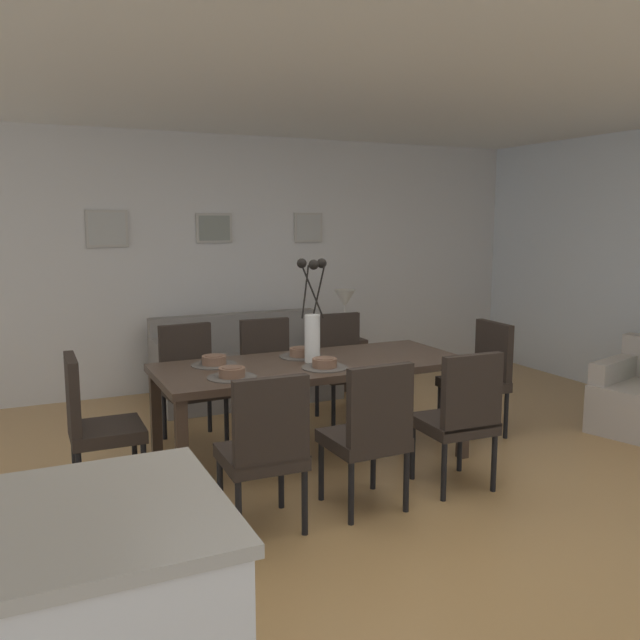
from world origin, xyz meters
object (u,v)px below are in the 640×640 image
Objects in this scene: dining_chair_head_east at (481,373)px; framed_picture_right at (308,228)px; framed_picture_center at (214,228)px; dining_chair_near_left at (265,445)px; dining_chair_far_right at (269,369)px; table_lamp at (345,303)px; sofa at (245,370)px; dining_chair_head_west at (93,419)px; bowl_far_right at (301,351)px; dining_table at (312,372)px; bowl_near_right at (214,359)px; framed_picture_left at (107,229)px; bowl_far_left at (325,362)px; bowl_near_left at (232,371)px; dining_chair_mid_right at (342,361)px; centerpiece_vase at (312,323)px; dining_chair_near_right at (191,377)px; dining_chair_far_left at (370,429)px; dining_chair_mid_left at (461,414)px; side_table at (345,363)px.

dining_chair_head_east is 2.72m from framed_picture_right.
framed_picture_right is (1.05, 0.00, -0.00)m from framed_picture_center.
dining_chair_near_left and dining_chair_far_right have the same top height.
table_lamp is (1.20, 0.97, 0.38)m from dining_chair_far_right.
framed_picture_center is (-0.12, 0.54, 1.38)m from sofa.
dining_chair_head_west is 1.53m from bowl_far_right.
dining_table is 1.14m from dining_chair_near_left.
bowl_near_right is 0.10× the size of sofa.
bowl_far_left is at bearing -68.18° from framed_picture_left.
framed_picture_right is (1.06, 1.57, 1.15)m from dining_chair_far_right.
bowl_near_left is (-0.66, -0.20, 0.11)m from dining_table.
framed_picture_left is 2.10m from framed_picture_right.
dining_table is 2.18m from table_lamp.
dining_chair_near_left reaches higher than bowl_far_right.
sofa is (-1.40, 1.87, -0.23)m from dining_chair_head_east.
centerpiece_vase reaches higher than dining_chair_mid_right.
bowl_near_right is at bearing -114.89° from sofa.
dining_chair_near_right and dining_chair_head_east have the same top height.
dining_table is at bearing -51.81° from dining_chair_near_right.
dining_chair_far_right is 1.80× the size of table_lamp.
bowl_near_left is at bearing -141.17° from dining_chair_mid_right.
dining_chair_mid_right is at bearing 68.17° from dining_chair_far_left.
dining_table is 0.86m from dining_chair_far_right.
dining_chair_head_west reaches higher than bowl_far_right.
dining_chair_mid_left is at bearing -26.45° from bowl_near_left.
framed_picture_right is at bearing 102.89° from side_table.
dining_chair_head_west is 1.58m from centerpiece_vase.
framed_picture_left is (-0.39, 2.22, 0.88)m from bowl_near_right.
dining_chair_near_left is at bearing -179.98° from dining_chair_far_left.
bowl_far_right is (0.67, -0.65, 0.27)m from dining_chair_near_right.
dining_chair_near_left is 5.41× the size of bowl_far_left.
bowl_near_left reaches higher than sofa.
bowl_far_right reaches higher than sofa.
framed_picture_center is at bearing 90.02° from centerpiece_vase.
sofa is at bearing 176.55° from table_lamp.
dining_chair_mid_right is at bearing 52.15° from dining_table.
dining_table is 0.35m from centerpiece_vase.
table_lamp reaches higher than dining_chair_near_left.
bowl_far_left is (0.03, 0.69, 0.27)m from dining_chair_far_left.
centerpiece_vase reaches higher than bowl_near_right.
dining_chair_near_right is at bearing 158.79° from dining_chair_head_east.
dining_chair_far_left reaches higher than bowl_far_right.
dining_chair_mid_right is 1.14m from table_lamp.
dining_chair_mid_left is (0.67, -1.71, 0.00)m from dining_chair_far_right.
dining_chair_far_left is at bearing -92.98° from sofa.
side_table is (1.88, 2.70, -0.25)m from dining_chair_near_left.
dining_chair_near_right is 2.13m from table_lamp.
dining_table is at bearing 17.14° from bowl_near_left.
dining_chair_mid_right is 1.00× the size of dining_chair_head_east.
dining_chair_far_left is 5.41× the size of bowl_near_right.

